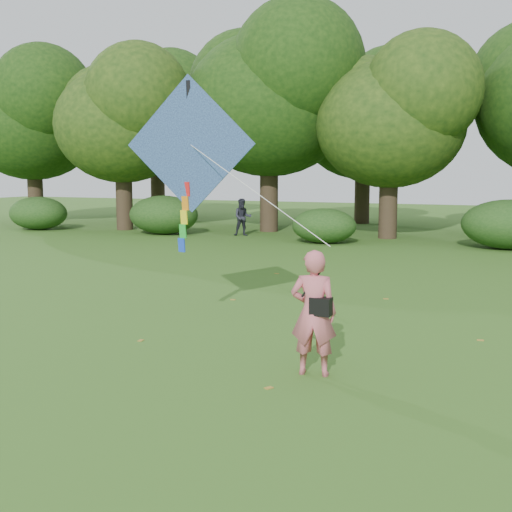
% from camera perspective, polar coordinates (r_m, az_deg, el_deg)
% --- Properties ---
extents(ground, '(100.00, 100.00, 0.00)m').
position_cam_1_polar(ground, '(9.23, -1.76, -10.98)').
color(ground, '#265114').
rests_on(ground, ground).
extents(man_kite_flyer, '(0.73, 0.54, 1.83)m').
position_cam_1_polar(man_kite_flyer, '(9.28, 5.14, -5.05)').
color(man_kite_flyer, '#CA5F6A').
rests_on(man_kite_flyer, ground).
extents(bystander_left, '(1.02, 0.93, 1.69)m').
position_cam_1_polar(bystander_left, '(29.10, -1.20, 3.46)').
color(bystander_left, '#252531').
rests_on(bystander_left, ground).
extents(crossbody_bag, '(0.43, 0.20, 0.72)m').
position_cam_1_polar(crossbody_bag, '(9.19, 5.78, -4.41)').
color(crossbody_bag, black).
rests_on(crossbody_bag, ground).
extents(flying_kite, '(4.41, 1.93, 3.21)m').
position_cam_1_polar(flying_kite, '(11.81, -5.87, 9.61)').
color(flying_kite, '#262EA7').
rests_on(flying_kite, ground).
extents(tree_line, '(54.70, 15.30, 9.48)m').
position_cam_1_polar(tree_line, '(30.99, 19.79, 12.08)').
color(tree_line, '#3A2D1E').
rests_on(tree_line, ground).
extents(shrub_band, '(39.15, 3.22, 1.88)m').
position_cam_1_polar(shrub_band, '(26.00, 13.33, 2.79)').
color(shrub_band, '#264919').
rests_on(shrub_band, ground).
extents(fallen_leaves, '(8.44, 11.59, 0.01)m').
position_cam_1_polar(fallen_leaves, '(11.82, 8.82, -6.88)').
color(fallen_leaves, olive).
rests_on(fallen_leaves, ground).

